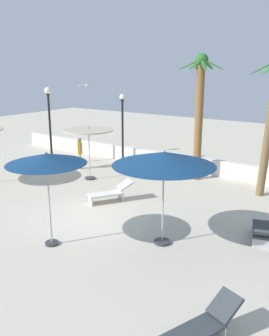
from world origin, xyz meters
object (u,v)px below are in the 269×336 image
Objects in this scene: lamp_post_0 at (49,116)px; seagull_0 at (86,85)px; palm_tree_1 at (200,105)px; patio_umbrella_2 at (89,133)px; lamp_post_3 at (123,125)px; lounge_chair_1 at (201,326)px; guest_1 at (80,150)px; patio_umbrella_0 at (46,159)px; lounge_chair_2 at (111,192)px; patio_umbrella_3 at (164,159)px; lounge_chair_0 at (262,231)px.

seagull_0 is (0.39, 2.64, 1.58)m from lamp_post_0.
patio_umbrella_2 is at bearing -145.02° from palm_tree_1.
lamp_post_3 is 2.03× the size of lounge_chair_1.
patio_umbrella_0 is at bearing -52.67° from guest_1.
seagull_0 reaches higher than lounge_chair_2.
lounge_chair_1 reaches higher than lounge_chair_2.
lounge_chair_2 is (-0.85, 4.05, -2.34)m from patio_umbrella_0.
patio_umbrella_0 is 4.76m from lounge_chair_2.
patio_umbrella_3 is 1.60× the size of lounge_chair_1.
lamp_post_3 reaches higher than lounge_chair_1.
seagull_0 is at bearing 176.40° from lamp_post_3.
lamp_post_3 is at bearing 60.79° from guest_1.
palm_tree_1 reaches higher than lamp_post_0.
lounge_chair_0 is (4.70, -5.09, -3.26)m from palm_tree_1.
lounge_chair_0 is (5.35, 3.87, -2.35)m from patio_umbrella_0.
patio_umbrella_3 is 1.60× the size of lounge_chair_0.
patio_umbrella_3 is at bearing -30.97° from patio_umbrella_2.
patio_umbrella_2 is (-3.68, 5.94, -0.45)m from patio_umbrella_0.
lounge_chair_1 is at bearing -49.06° from patio_umbrella_3.
lamp_post_3 is at bearing 97.94° from patio_umbrella_2.
lamp_post_0 reaches higher than patio_umbrella_2.
palm_tree_1 is 7.66m from lounge_chair_0.
patio_umbrella_0 is at bearing -94.18° from palm_tree_1.
palm_tree_1 reaches higher than lounge_chair_1.
palm_tree_1 is at bearing -3.91° from lamp_post_3.
lounge_chair_0 is 5.13m from lounge_chair_1.
lamp_post_0 is at bearing 166.90° from lounge_chair_0.
lounge_chair_2 is at bearing 178.32° from lounge_chair_0.
lamp_post_3 is 6.46m from lounge_chair_2.
lamp_post_0 is 4.08m from lamp_post_3.
seagull_0 is (-12.32, 5.60, 3.96)m from lounge_chair_0.
lamp_post_0 is at bearing 154.81° from patio_umbrella_3.
patio_umbrella_3 is at bearing -28.74° from lounge_chair_2.
palm_tree_1 is at bearing 132.68° from lounge_chair_0.
patio_umbrella_0 reaches higher than lounge_chair_0.
palm_tree_1 is 6.08m from lounge_chair_2.
guest_1 is 4.38m from seagull_0.
patio_umbrella_0 reaches higher than lounge_chair_1.
patio_umbrella_3 is at bearing 130.94° from lounge_chair_1.
lounge_chair_1 is 13.84m from guest_1.
lamp_post_3 is at bearing 114.03° from patio_umbrella_0.
patio_umbrella_0 is 7.01m from lounge_chair_0.
palm_tree_1 reaches higher than patio_umbrella_0.
lamp_post_3 is at bearing 176.09° from palm_tree_1.
lounge_chair_1 is at bearing -36.96° from guest_1.
patio_umbrella_2 is 1.40× the size of lounge_chair_2.
patio_umbrella_3 is 0.52× the size of palm_tree_1.
seagull_0 reaches higher than lamp_post_3.
seagull_0 is (-6.96, 9.47, 1.61)m from patio_umbrella_0.
lamp_post_3 is 2.82m from guest_1.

